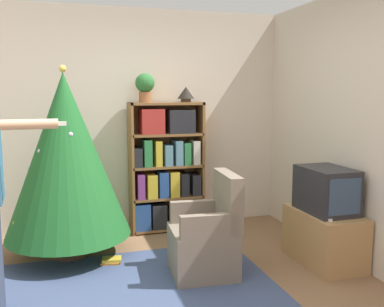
% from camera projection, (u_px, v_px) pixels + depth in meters
% --- Properties ---
extents(wall_back, '(8.00, 0.10, 2.60)m').
position_uv_depth(wall_back, '(123.00, 121.00, 5.06)').
color(wall_back, beige).
rests_on(wall_back, ground_plane).
extents(area_rug, '(2.77, 1.67, 0.01)m').
position_uv_depth(area_rug, '(110.00, 291.00, 3.52)').
color(area_rug, '#3D4C70').
rests_on(area_rug, ground_plane).
extents(bookshelf, '(0.86, 0.32, 1.52)m').
position_uv_depth(bookshelf, '(166.00, 168.00, 5.04)').
color(bookshelf, brown).
rests_on(bookshelf, ground_plane).
extents(tv_stand, '(0.47, 0.79, 0.51)m').
position_uv_depth(tv_stand, '(324.00, 237.00, 4.10)').
color(tv_stand, tan).
rests_on(tv_stand, ground_plane).
extents(television, '(0.39, 0.57, 0.42)m').
position_uv_depth(television, '(326.00, 190.00, 4.03)').
color(television, '#28282D').
rests_on(television, tv_stand).
extents(game_remote, '(0.04, 0.12, 0.02)m').
position_uv_depth(game_remote, '(327.00, 219.00, 3.80)').
color(game_remote, white).
rests_on(game_remote, tv_stand).
extents(christmas_tree, '(1.22, 1.22, 1.89)m').
position_uv_depth(christmas_tree, '(66.00, 156.00, 4.17)').
color(christmas_tree, '#4C3323').
rests_on(christmas_tree, ground_plane).
extents(armchair, '(0.61, 0.60, 0.92)m').
position_uv_depth(armchair, '(207.00, 239.00, 3.84)').
color(armchair, '#7A6B5B').
rests_on(armchair, ground_plane).
extents(potted_plant, '(0.22, 0.22, 0.33)m').
position_uv_depth(potted_plant, '(145.00, 86.00, 4.85)').
color(potted_plant, '#935B38').
rests_on(potted_plant, bookshelf).
extents(table_lamp, '(0.20, 0.20, 0.18)m').
position_uv_depth(table_lamp, '(186.00, 93.00, 5.00)').
color(table_lamp, '#473828').
rests_on(table_lamp, bookshelf).
extents(book_pile_near_tree, '(0.21, 0.16, 0.05)m').
position_uv_depth(book_pile_near_tree, '(111.00, 261.00, 4.11)').
color(book_pile_near_tree, orange).
rests_on(book_pile_near_tree, ground_plane).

